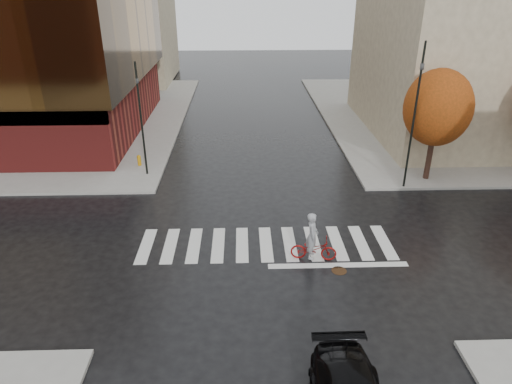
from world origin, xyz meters
TOP-DOWN VIEW (x-y plane):
  - ground at (0.00, 0.00)m, footprint 120.00×120.00m
  - sidewalk_nw at (-21.00, 21.00)m, footprint 30.00×30.00m
  - sidewalk_ne at (21.00, 21.00)m, footprint 30.00×30.00m
  - crosswalk at (0.00, 0.50)m, footprint 12.00×3.00m
  - building_ne_tan at (17.00, 17.00)m, footprint 16.00×16.00m
  - tree_ne_a at (10.00, 7.40)m, footprint 3.80×3.80m
  - cyclist at (1.96, -0.79)m, footprint 2.06×0.98m
  - traffic_light_nw at (-6.91, 8.61)m, footprint 0.19×0.16m
  - traffic_light_ne at (8.30, 6.30)m, footprint 0.21×0.24m
  - fire_hydrant at (-7.64, 10.00)m, footprint 0.25×0.25m
  - manhole at (2.96, -1.70)m, footprint 0.83×0.83m

SIDE VIEW (x-z plane):
  - ground at x=0.00m, z-range 0.00..0.00m
  - crosswalk at x=0.00m, z-range 0.00..0.01m
  - manhole at x=2.96m, z-range 0.00..0.01m
  - sidewalk_nw at x=-21.00m, z-range 0.00..0.15m
  - sidewalk_ne at x=21.00m, z-range 0.00..0.15m
  - fire_hydrant at x=-7.64m, z-range 0.18..0.89m
  - cyclist at x=1.96m, z-range -0.36..1.90m
  - traffic_light_nw at x=-6.91m, z-range 0.56..7.31m
  - tree_ne_a at x=10.00m, z-range 1.20..7.71m
  - traffic_light_ne at x=8.30m, z-range 0.81..8.89m
  - building_ne_tan at x=17.00m, z-range 0.15..18.15m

